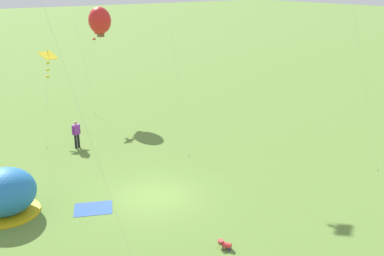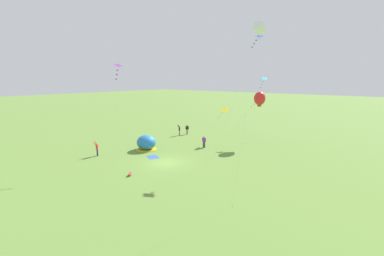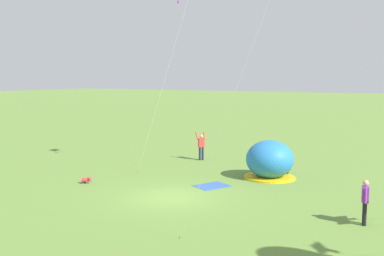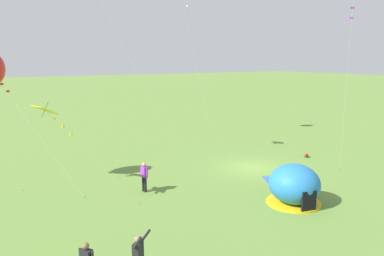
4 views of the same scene
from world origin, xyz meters
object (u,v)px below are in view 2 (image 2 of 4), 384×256
object	(u,v)px
person_arms_raised	(179,130)
kite_red	(260,98)
popup_tent	(146,143)
kite_cyan	(263,81)
kite_purple	(118,69)
toddler_crawling	(130,174)
person_watching_sky	(187,129)
kite_blue	(257,40)
kite_yellow	(224,111)
person_center_field	(204,141)
kite_white	(258,29)
person_flying_kite	(97,148)

from	to	relation	value
person_arms_raised	kite_red	xyz separation A→B (m)	(13.20, 3.12, 5.92)
popup_tent	kite_cyan	distance (m)	20.86
kite_purple	toddler_crawling	bearing A→B (deg)	-30.26
person_watching_sky	kite_cyan	world-z (taller)	kite_cyan
toddler_crawling	kite_cyan	distance (m)	26.10
person_arms_raised	kite_red	world-z (taller)	kite_red
popup_tent	kite_blue	distance (m)	19.87
person_arms_raised	kite_purple	distance (m)	17.74
kite_cyan	kite_yellow	size ratio (longest dim) A/B	1.88
kite_cyan	kite_purple	bearing A→B (deg)	-113.65
kite_yellow	person_center_field	bearing A→B (deg)	-93.37
person_watching_sky	kite_blue	distance (m)	20.16
popup_tent	kite_cyan	xyz separation A→B (m)	(9.84, 16.32, 8.47)
person_arms_raised	kite_yellow	distance (m)	9.25
person_watching_sky	kite_purple	xyz separation A→B (m)	(2.60, -16.00, 9.93)
person_arms_raised	person_center_field	bearing A→B (deg)	-25.50
person_arms_raised	popup_tent	bearing A→B (deg)	-76.34
popup_tent	kite_purple	xyz separation A→B (m)	(0.68, -4.61, 9.90)
kite_blue	kite_white	bearing A→B (deg)	-65.39
popup_tent	person_watching_sky	size ratio (longest dim) A/B	1.63
kite_red	kite_yellow	world-z (taller)	kite_red
person_watching_sky	person_arms_raised	size ratio (longest dim) A/B	0.91
person_watching_sky	person_flying_kite	distance (m)	17.34
person_watching_sky	kite_red	world-z (taller)	kite_red
person_arms_raised	kite_cyan	size ratio (longest dim) A/B	0.19
toddler_crawling	popup_tent	bearing A→B (deg)	128.19
kite_red	kite_yellow	bearing A→B (deg)	-156.39
popup_tent	kite_yellow	xyz separation A→B (m)	(5.97, 10.80, 3.85)
person_center_field	kite_cyan	xyz separation A→B (m)	(4.16, 10.37, 8.51)
person_flying_kite	person_watching_sky	bearing A→B (deg)	87.19
kite_yellow	kite_blue	distance (m)	12.13
kite_blue	person_watching_sky	bearing A→B (deg)	164.83
kite_cyan	kite_yellow	xyz separation A→B (m)	(-3.88, -5.52, -4.63)
person_arms_raised	kite_white	xyz separation A→B (m)	(19.59, -12.65, 12.81)
person_center_field	kite_yellow	xyz separation A→B (m)	(0.28, 4.84, 3.88)
kite_cyan	kite_purple	distance (m)	22.89
kite_yellow	person_watching_sky	bearing A→B (deg)	175.70
popup_tent	kite_purple	world-z (taller)	kite_purple
toddler_crawling	person_watching_sky	xyz separation A→B (m)	(-8.05, 19.18, 0.79)
toddler_crawling	person_watching_sky	world-z (taller)	person_watching_sky
popup_tent	kite_white	distance (m)	21.64
toddler_crawling	person_watching_sky	distance (m)	20.81
kite_blue	toddler_crawling	bearing A→B (deg)	-112.57
popup_tent	person_center_field	xyz separation A→B (m)	(5.68, 5.95, -0.03)
person_flying_kite	person_arms_raised	bearing A→B (deg)	88.57
person_watching_sky	popup_tent	bearing A→B (deg)	-80.41
kite_blue	kite_cyan	bearing A→B (deg)	106.56
person_center_field	kite_purple	bearing A→B (deg)	-115.35
kite_cyan	person_arms_raised	bearing A→B (deg)	-151.92
person_watching_sky	kite_cyan	xyz separation A→B (m)	(11.77, 4.93, 8.51)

